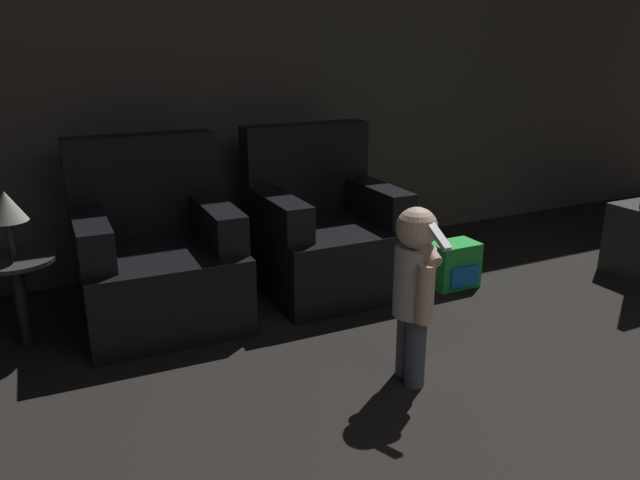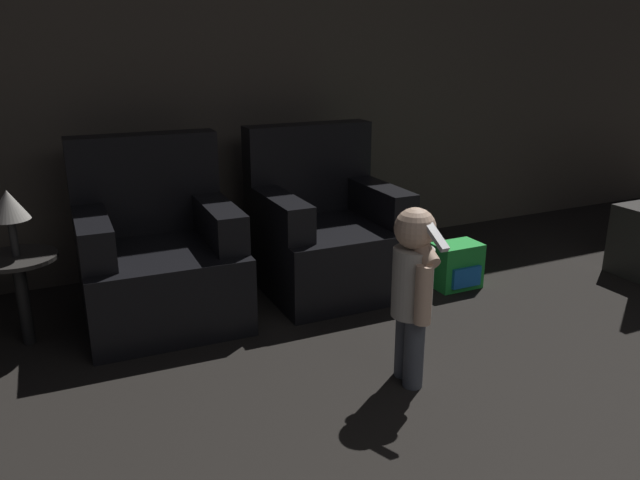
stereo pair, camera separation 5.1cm
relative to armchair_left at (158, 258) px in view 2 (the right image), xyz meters
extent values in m
cube|color=#51493F|center=(0.96, 0.70, 0.98)|extent=(8.40, 0.05, 2.60)
cube|color=black|center=(0.00, -0.06, -0.12)|extent=(0.82, 0.83, 0.40)
cube|color=black|center=(0.01, 0.26, 0.35)|extent=(0.80, 0.19, 0.54)
cube|color=black|center=(-0.32, -0.05, 0.18)|extent=(0.18, 0.65, 0.20)
cube|color=black|center=(0.31, -0.07, 0.18)|extent=(0.18, 0.65, 0.20)
cube|color=black|center=(0.99, -0.06, -0.12)|extent=(0.80, 0.81, 0.40)
cube|color=black|center=(0.99, 0.26, 0.35)|extent=(0.79, 0.17, 0.54)
cube|color=black|center=(0.67, -0.06, 0.18)|extent=(0.17, 0.64, 0.20)
cube|color=black|center=(1.30, -0.06, 0.18)|extent=(0.17, 0.64, 0.20)
cylinder|color=#474C56|center=(0.83, -1.12, -0.17)|extent=(0.09, 0.09, 0.31)
cylinder|color=#474C56|center=(0.81, -1.21, -0.17)|extent=(0.09, 0.09, 0.31)
cylinder|color=#B7B2A8|center=(0.82, -1.16, 0.14)|extent=(0.17, 0.17, 0.30)
sphere|color=beige|center=(0.82, -1.16, 0.37)|extent=(0.17, 0.17, 0.17)
cylinder|color=beige|center=(0.80, -1.27, 0.13)|extent=(0.07, 0.07, 0.25)
cylinder|color=beige|center=(0.84, -1.17, 0.31)|extent=(0.07, 0.25, 0.19)
cube|color=white|center=(0.84, -1.27, 0.38)|extent=(0.04, 0.16, 0.10)
cube|color=green|center=(1.68, -0.37, -0.19)|extent=(0.28, 0.19, 0.27)
cube|color=blue|center=(1.68, -0.47, -0.23)|extent=(0.20, 0.02, 0.12)
cylinder|color=black|center=(-0.67, -0.06, -0.11)|extent=(0.06, 0.06, 0.43)
cylinder|color=#2D2B28|center=(-0.67, -0.06, 0.12)|extent=(0.37, 0.37, 0.02)
cylinder|color=#262626|center=(-0.67, -0.06, 0.22)|extent=(0.04, 0.04, 0.18)
cone|color=#B2ADA3|center=(-0.67, -0.06, 0.38)|extent=(0.18, 0.18, 0.14)
camera|label=1|loc=(-0.61, -3.15, 1.11)|focal=35.00mm
camera|label=2|loc=(-0.57, -3.18, 1.11)|focal=35.00mm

